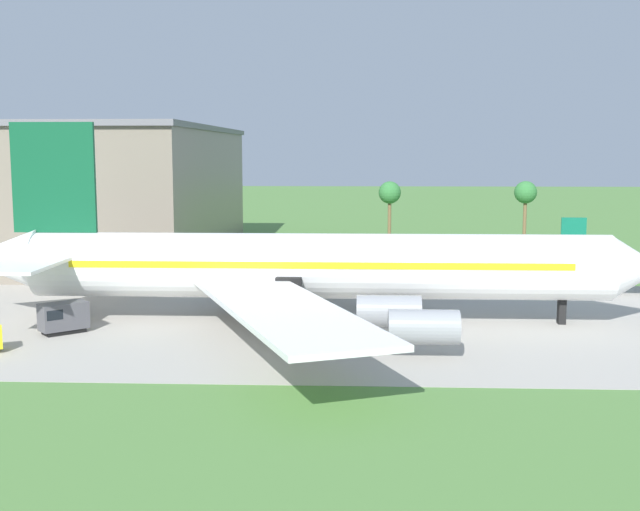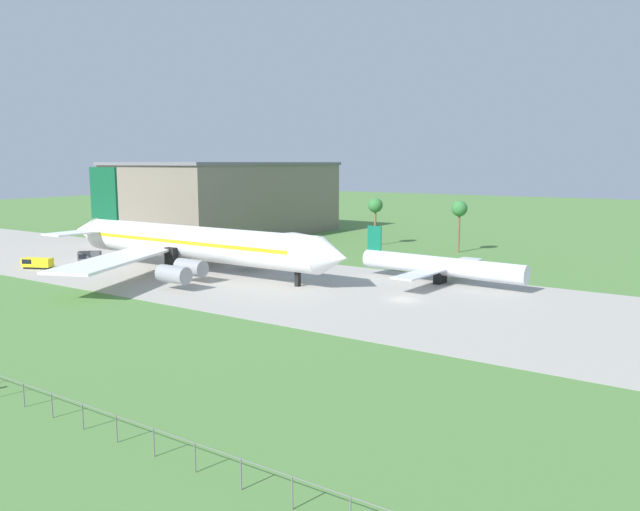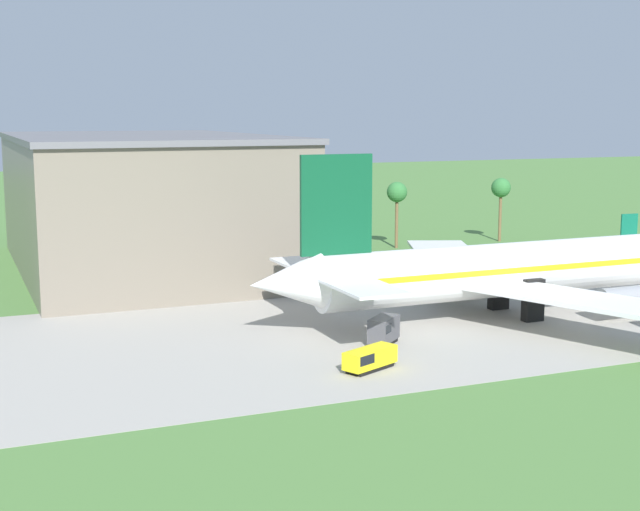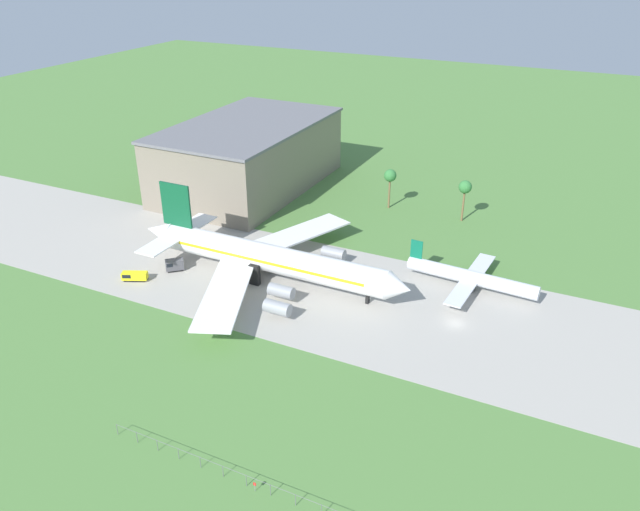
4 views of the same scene
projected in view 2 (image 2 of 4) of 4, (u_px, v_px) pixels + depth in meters
The scene contains 9 objects.
ground_plane at pixel (403, 300), 93.08m from camera, with size 600.00×600.00×0.00m, color #517F3D.
taxiway_strip at pixel (403, 300), 93.08m from camera, with size 320.00×44.00×0.02m.
jet_airliner at pixel (190, 243), 116.27m from camera, with size 68.68×62.65×19.42m.
regional_aircraft at pixel (440, 266), 105.66m from camera, with size 29.71×26.80×8.99m.
baggage_tug at pixel (36, 263), 120.57m from camera, with size 6.09×4.22×2.06m.
fuel_truck at pixel (89, 258), 123.94m from camera, with size 4.48×4.30×2.88m.
perimeter_fence at pixel (83, 412), 47.74m from camera, with size 80.10×0.10×2.10m.
terminal_building at pixel (229, 199), 176.09m from camera, with size 36.72×61.20×20.46m.
palm_tree_row at pixel (583, 222), 126.83m from camera, with size 96.65×3.60×11.85m.
Camera 2 is at (40.50, -82.53, 20.36)m, focal length 35.00 mm.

